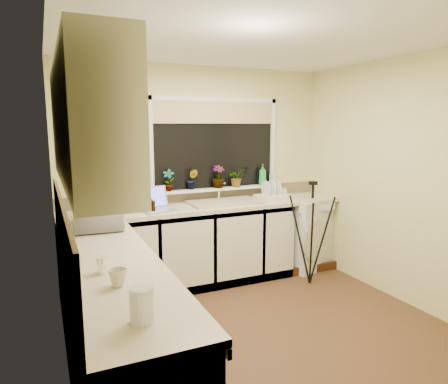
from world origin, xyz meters
TOP-DOWN VIEW (x-y plane):
  - floor at (0.00, 0.00)m, footprint 3.20×3.20m
  - ceiling at (0.00, 0.00)m, footprint 3.20×3.20m
  - wall_back at (0.00, 1.50)m, footprint 3.20×0.00m
  - wall_front at (0.00, -1.50)m, footprint 3.20×0.00m
  - wall_left at (-1.60, 0.00)m, footprint 0.00×3.00m
  - wall_right at (1.60, 0.00)m, footprint 0.00×3.00m
  - base_cabinet_back at (-0.33, 1.20)m, footprint 2.55×0.60m
  - base_cabinet_left at (-1.30, -0.30)m, footprint 0.54×2.40m
  - worktop_back at (0.00, 1.20)m, footprint 3.20×0.60m
  - worktop_left at (-1.30, -0.30)m, footprint 0.60×2.40m
  - upper_cabinet at (-1.44, -0.45)m, footprint 0.28×1.90m
  - splashback_left at (-1.59, -0.30)m, footprint 0.02×2.40m
  - splashback_back at (0.00, 1.49)m, footprint 3.20×0.02m
  - window_glass at (0.20, 1.49)m, footprint 1.50×0.02m
  - window_blind at (0.20, 1.46)m, footprint 1.50×0.02m
  - windowsill at (0.20, 1.43)m, footprint 1.60×0.14m
  - sink at (0.20, 1.20)m, footprint 0.82×0.46m
  - faucet at (0.20, 1.38)m, footprint 0.03×0.03m
  - washing_machine at (1.27, 1.21)m, footprint 0.78×0.76m
  - laptop at (-0.61, 1.15)m, footprint 0.38×0.37m
  - kettle at (-1.23, 0.53)m, footprint 0.16×0.16m
  - dish_rack at (0.83, 1.20)m, footprint 0.43×0.36m
  - tripod at (1.02, 0.67)m, footprint 0.63×0.63m
  - glass_jug at (-1.31, -1.19)m, footprint 0.11×0.11m
  - steel_jar at (-1.39, -0.49)m, footprint 0.07×0.07m
  - microwave at (-1.26, 0.70)m, footprint 0.44×0.62m
  - plant_a at (-0.40, 1.40)m, footprint 0.16×0.13m
  - plant_b at (-0.11, 1.42)m, footprint 0.16×0.15m
  - plant_c at (0.21, 1.41)m, footprint 0.15×0.15m
  - plant_d at (0.44, 1.39)m, footprint 0.21×0.18m
  - soap_bottle_green at (0.81, 1.41)m, footprint 0.13×0.13m
  - soap_bottle_clear at (0.96, 1.40)m, footprint 0.09×0.10m
  - cup_back at (1.03, 1.30)m, footprint 0.13×0.13m
  - cup_left at (-1.33, -0.73)m, footprint 0.12×0.12m

SIDE VIEW (x-z plane):
  - floor at x=0.00m, z-range 0.00..0.00m
  - base_cabinet_back at x=-0.33m, z-range 0.00..0.86m
  - base_cabinet_left at x=-1.30m, z-range 0.00..0.86m
  - washing_machine at x=1.27m, z-range 0.00..0.88m
  - tripod at x=1.02m, z-range 0.00..1.17m
  - worktop_back at x=0.00m, z-range 0.86..0.90m
  - worktop_left at x=-1.30m, z-range 0.86..0.90m
  - sink at x=0.20m, z-range 0.90..0.93m
  - dish_rack at x=0.83m, z-range 0.90..0.96m
  - cup_left at x=-1.33m, z-range 0.90..1.00m
  - steel_jar at x=-1.39m, z-range 0.90..1.00m
  - cup_back at x=1.03m, z-range 0.90..1.01m
  - laptop at x=-0.61m, z-range 0.84..1.08m
  - splashback_back at x=0.00m, z-range 0.90..1.04m
  - glass_jug at x=-1.31m, z-range 0.90..1.06m
  - kettle at x=-1.23m, z-range 0.90..1.11m
  - faucet at x=0.20m, z-range 0.90..1.14m
  - windowsill at x=0.20m, z-range 1.02..1.05m
  - microwave at x=-1.26m, z-range 0.90..1.23m
  - splashback_left at x=-1.59m, z-range 0.90..1.35m
  - soap_bottle_clear at x=0.96m, z-range 1.05..1.23m
  - plant_d at x=0.44m, z-range 1.05..1.27m
  - plant_b at x=-0.11m, z-range 1.05..1.28m
  - plant_a at x=-0.40m, z-range 1.05..1.30m
  - soap_bottle_green at x=0.81m, z-range 1.05..1.30m
  - plant_c at x=0.21m, z-range 1.05..1.32m
  - wall_back at x=0.00m, z-range -0.38..2.83m
  - wall_front at x=0.00m, z-range -0.38..2.83m
  - wall_left at x=-1.60m, z-range -0.27..2.73m
  - wall_right at x=1.60m, z-range -0.27..2.73m
  - window_glass at x=0.20m, z-range 1.05..2.05m
  - upper_cabinet at x=-1.44m, z-range 1.45..2.15m
  - window_blind at x=0.20m, z-range 1.80..2.05m
  - ceiling at x=0.00m, z-range 2.45..2.45m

